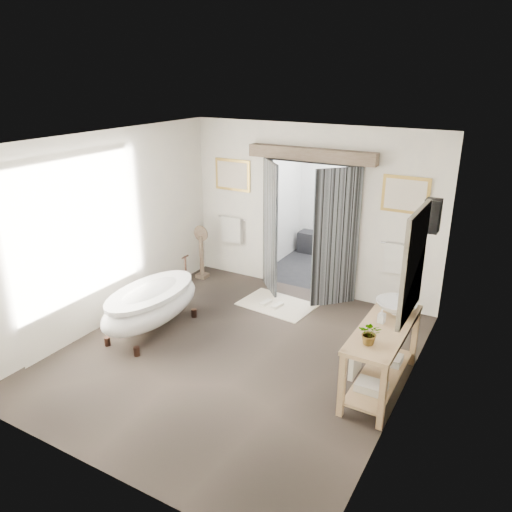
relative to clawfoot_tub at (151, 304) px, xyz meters
The scene contains 13 objects.
ground_plane 1.49m from the clawfoot_tub, ahead, with size 5.00×5.00×0.00m, color #4D3F36.
room_shell 1.97m from the clawfoot_tub, ahead, with size 4.52×5.02×2.91m.
shower_room 4.31m from the clawfoot_tub, 70.72° to the left, with size 2.22×2.01×2.51m.
back_wall_dressing 2.98m from the clawfoot_tub, 59.15° to the left, with size 3.82×0.70×2.52m.
clawfoot_tub is the anchor object (origin of this frame).
vanity 3.38m from the clawfoot_tub, ahead, with size 0.57×1.60×0.85m.
pedestal_mirror 2.14m from the clawfoot_tub, 104.95° to the left, with size 0.30×0.20×1.03m.
rug 2.14m from the clawfoot_tub, 54.05° to the left, with size 1.20×0.80×0.01m, color beige.
slippers 2.04m from the clawfoot_tub, 54.02° to the left, with size 0.36×0.25×0.05m.
basin 3.51m from the clawfoot_tub, 10.91° to the left, with size 0.51×0.51×0.17m, color white.
plant 3.41m from the clawfoot_tub, ahead, with size 0.25×0.21×0.27m, color gray.
soap_bottle_a 3.38m from the clawfoot_tub, ahead, with size 0.08×0.08×0.18m, color gray.
soap_bottle_b 3.51m from the clawfoot_tub, 14.88° to the left, with size 0.13×0.13×0.16m, color gray.
Camera 1 is at (3.23, -5.10, 3.70)m, focal length 35.00 mm.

